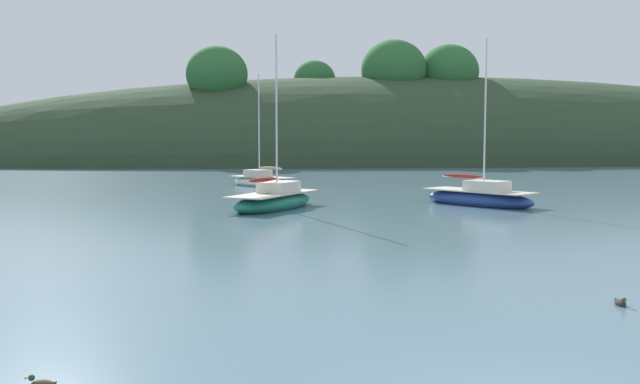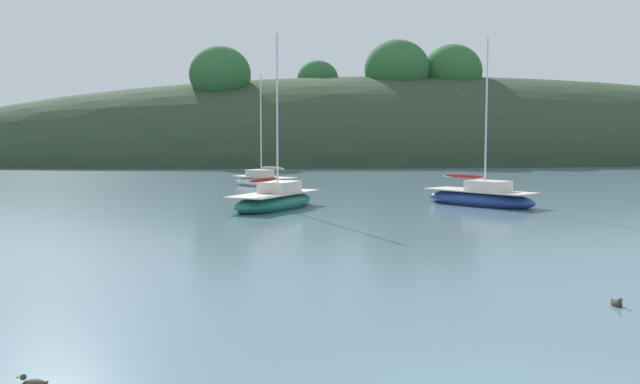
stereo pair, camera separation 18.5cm
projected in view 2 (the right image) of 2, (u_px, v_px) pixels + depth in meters
The scene contains 6 objects.
far_shoreline_hill at pixel (436, 161), 93.71m from camera, with size 150.00×36.00×28.57m.
sailboat_cream_ketch at pixel (264, 181), 47.13m from camera, with size 5.03×5.52×8.14m.
sailboat_grey_yawl at pixel (480, 198), 33.70m from camera, with size 5.27×6.40×8.66m.
sailboat_orange_cutter at pixel (275, 201), 32.05m from camera, with size 5.30×6.51×8.67m.
duck_lead at pixel (617, 303), 13.46m from camera, with size 0.21×0.43×0.24m.
duck_lone_left at pixel (34, 384), 9.04m from camera, with size 0.43×0.22×0.24m.
Camera 2 is at (-3.43, -6.96, 3.42)m, focal length 36.99 mm.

